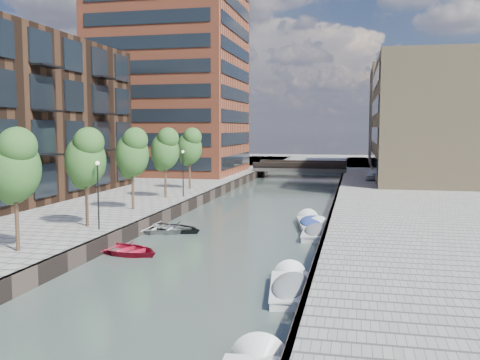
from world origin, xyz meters
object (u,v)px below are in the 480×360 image
(tree_4, at_px, (132,152))
(tree_2, at_px, (15,164))
(tree_5, at_px, (165,148))
(motorboat_1, at_px, (290,287))
(motorboat_4, at_px, (317,232))
(bridge, at_px, (301,168))
(tree_6, at_px, (189,146))
(sloop_2, at_px, (126,254))
(car, at_px, (373,175))
(tree_3, at_px, (86,157))
(motorboat_3, at_px, (311,223))
(sloop_4, at_px, (175,231))
(sloop_3, at_px, (158,233))

(tree_4, bearing_deg, tree_2, -90.00)
(tree_5, distance_m, motorboat_1, 26.03)
(tree_5, xyz_separation_m, motorboat_4, (13.89, -8.95, -5.10))
(bridge, distance_m, tree_6, 27.63)
(tree_2, distance_m, tree_5, 21.00)
(tree_4, distance_m, sloop_2, 11.50)
(tree_2, bearing_deg, bridge, 81.05)
(bridge, bearing_deg, motorboat_1, -84.62)
(car, bearing_deg, tree_5, -126.80)
(tree_3, distance_m, motorboat_3, 16.38)
(tree_4, height_order, sloop_4, tree_4)
(tree_4, bearing_deg, tree_5, 90.00)
(tree_6, relative_size, sloop_2, 1.37)
(tree_2, relative_size, tree_5, 1.00)
(tree_6, bearing_deg, tree_5, -90.00)
(sloop_2, relative_size, motorboat_4, 0.86)
(motorboat_1, xyz_separation_m, car, (4.62, 42.15, 1.42))
(tree_6, height_order, motorboat_4, tree_6)
(car, bearing_deg, sloop_3, -111.00)
(tree_6, distance_m, motorboat_1, 32.08)
(sloop_4, bearing_deg, motorboat_3, -46.61)
(sloop_2, distance_m, car, 39.85)
(tree_2, height_order, motorboat_1, tree_2)
(bridge, bearing_deg, tree_3, -100.25)
(bridge, relative_size, sloop_4, 3.09)
(tree_5, bearing_deg, tree_3, -90.00)
(tree_6, relative_size, sloop_3, 1.26)
(bridge, height_order, tree_5, tree_5)
(tree_3, height_order, motorboat_1, tree_3)
(motorboat_4, distance_m, car, 29.87)
(tree_6, distance_m, sloop_3, 18.49)
(tree_3, xyz_separation_m, tree_6, (0.00, 21.00, 0.00))
(bridge, bearing_deg, sloop_3, -96.85)
(sloop_4, bearing_deg, tree_2, 179.54)
(car, bearing_deg, bridge, 132.92)
(motorboat_4, bearing_deg, tree_4, 172.02)
(motorboat_1, height_order, motorboat_3, motorboat_3)
(sloop_3, height_order, car, car)
(tree_3, xyz_separation_m, sloop_2, (3.71, -2.50, -5.31))
(motorboat_3, bearing_deg, sloop_4, -156.56)
(sloop_3, bearing_deg, bridge, -11.78)
(sloop_3, bearing_deg, sloop_4, -55.88)
(bridge, height_order, motorboat_3, bridge)
(sloop_2, height_order, motorboat_4, motorboat_4)
(tree_4, distance_m, sloop_3, 7.11)
(tree_4, distance_m, sloop_4, 7.28)
(bridge, xyz_separation_m, tree_2, (-8.50, -54.00, 3.92))
(tree_2, relative_size, motorboat_4, 1.17)
(tree_2, distance_m, tree_4, 14.00)
(motorboat_4, bearing_deg, motorboat_1, -91.14)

